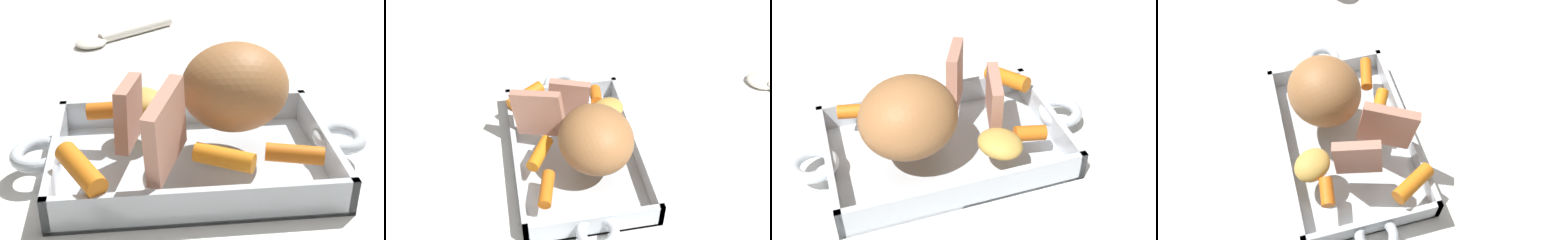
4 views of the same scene
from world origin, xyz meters
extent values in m
plane|color=white|center=(0.00, 0.00, 0.00)|extent=(1.65, 1.65, 0.00)
cube|color=silver|center=(0.00, 0.00, 0.00)|extent=(0.32, 0.21, 0.01)
cube|color=silver|center=(0.00, 0.10, 0.02)|extent=(0.32, 0.01, 0.04)
cube|color=silver|center=(0.00, -0.10, 0.02)|extent=(0.32, 0.01, 0.04)
cube|color=silver|center=(0.15, 0.00, 0.02)|extent=(0.01, 0.21, 0.04)
cube|color=silver|center=(-0.15, 0.00, 0.02)|extent=(0.01, 0.21, 0.04)
torus|color=silver|center=(0.17, 0.00, 0.03)|extent=(0.06, 0.06, 0.01)
torus|color=silver|center=(-0.17, 0.00, 0.03)|extent=(0.06, 0.06, 0.01)
ellipsoid|color=#AA7141|center=(0.05, 0.02, 0.09)|extent=(0.15, 0.14, 0.10)
cube|color=tan|center=(-0.03, -0.06, 0.08)|extent=(0.05, 0.09, 0.09)
cube|color=tan|center=(-0.07, 0.00, 0.08)|extent=(0.03, 0.08, 0.07)
cylinder|color=orange|center=(0.03, -0.06, 0.05)|extent=(0.07, 0.05, 0.02)
cylinder|color=orange|center=(-0.12, -0.07, 0.05)|extent=(0.06, 0.07, 0.03)
cylinder|color=orange|center=(0.10, -0.06, 0.05)|extent=(0.06, 0.03, 0.02)
cylinder|color=orange|center=(-0.10, 0.05, 0.05)|extent=(0.04, 0.03, 0.02)
ellipsoid|color=gold|center=(-0.05, 0.07, 0.06)|extent=(0.08, 0.08, 0.03)
camera|label=1|loc=(-0.06, -0.53, 0.36)|focal=52.06mm
camera|label=2|loc=(0.59, -0.10, 0.63)|focal=47.56mm
camera|label=3|loc=(0.14, 0.49, 0.47)|focal=47.17mm
camera|label=4|loc=(-0.35, 0.08, 0.60)|focal=38.69mm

